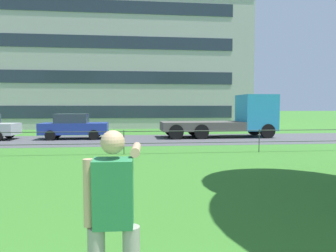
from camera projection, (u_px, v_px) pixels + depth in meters
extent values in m
cube|color=#4C4C51|center=(127.00, 140.00, 18.56)|extent=(80.00, 6.37, 0.01)
cylinder|color=#333833|center=(124.00, 142.00, 12.83)|extent=(0.04, 0.04, 1.00)
cylinder|color=#333833|center=(259.00, 141.00, 13.47)|extent=(0.04, 0.04, 1.00)
cylinder|color=#333833|center=(124.00, 144.00, 12.84)|extent=(34.78, 0.03, 0.03)
cylinder|color=#333833|center=(124.00, 131.00, 12.81)|extent=(34.78, 0.03, 0.03)
cube|color=#2D7F4C|center=(113.00, 193.00, 2.84)|extent=(0.37, 0.27, 0.65)
sphere|color=tan|center=(113.00, 142.00, 2.82)|extent=(0.22, 0.22, 0.22)
cylinder|color=tan|center=(136.00, 149.00, 3.15)|extent=(0.11, 0.62, 0.10)
cylinder|color=tan|center=(88.00, 193.00, 2.83)|extent=(0.09, 0.09, 0.62)
cylinder|color=black|center=(9.00, 134.00, 19.41)|extent=(0.60, 0.22, 0.60)
cube|color=#233899|center=(75.00, 128.00, 19.08)|extent=(4.02, 1.75, 0.68)
cube|color=#2D3847|center=(72.00, 118.00, 19.03)|extent=(1.92, 1.55, 0.56)
cylinder|color=black|center=(97.00, 133.00, 20.06)|extent=(0.60, 0.21, 0.60)
cylinder|color=black|center=(94.00, 135.00, 18.46)|extent=(0.60, 0.21, 0.60)
cylinder|color=black|center=(57.00, 133.00, 19.75)|extent=(0.60, 0.21, 0.60)
cylinder|color=black|center=(50.00, 135.00, 18.15)|extent=(0.60, 0.21, 0.60)
cube|color=#2D99D1|center=(256.00, 112.00, 20.42)|extent=(2.13, 2.33, 2.30)
cube|color=#283342|center=(269.00, 107.00, 20.50)|extent=(0.14, 1.84, 0.87)
cube|color=#56514C|center=(202.00, 126.00, 20.03)|extent=(5.23, 2.36, 0.56)
cylinder|color=black|center=(254.00, 129.00, 21.57)|extent=(0.90, 0.31, 0.90)
cylinder|color=black|center=(267.00, 131.00, 19.48)|extent=(0.90, 0.31, 0.90)
cylinder|color=black|center=(194.00, 129.00, 21.06)|extent=(0.90, 0.31, 0.90)
cylinder|color=black|center=(201.00, 132.00, 18.96)|extent=(0.90, 0.31, 0.90)
cylinder|color=black|center=(171.00, 129.00, 20.87)|extent=(0.90, 0.31, 0.90)
cylinder|color=black|center=(176.00, 132.00, 18.77)|extent=(0.90, 0.31, 0.90)
cube|color=#B7B2AD|center=(114.00, 69.00, 33.74)|extent=(26.29, 13.17, 12.16)
cube|color=gray|center=(113.00, 10.00, 33.35)|extent=(26.53, 13.41, 0.40)
cube|color=#283342|center=(110.00, 112.00, 27.45)|extent=(22.08, 0.06, 1.10)
cube|color=#283342|center=(110.00, 77.00, 27.27)|extent=(22.08, 0.06, 1.10)
cube|color=#283342|center=(109.00, 42.00, 27.08)|extent=(22.08, 0.06, 1.10)
cube|color=#283342|center=(109.00, 6.00, 26.90)|extent=(22.08, 0.06, 1.10)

